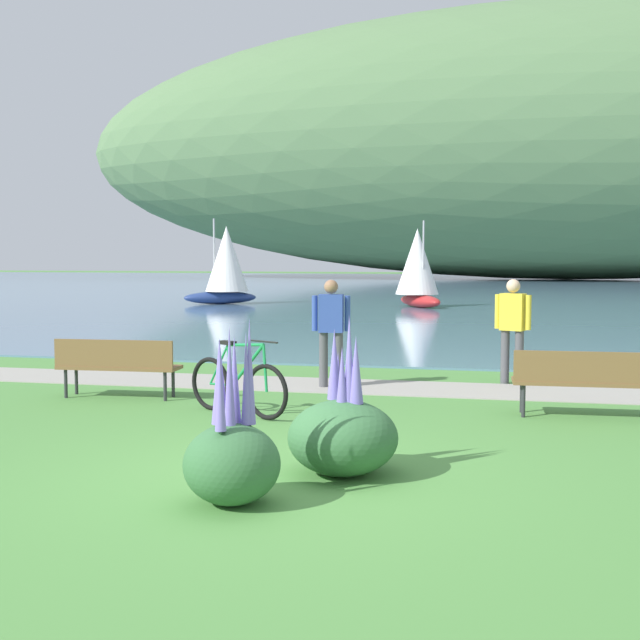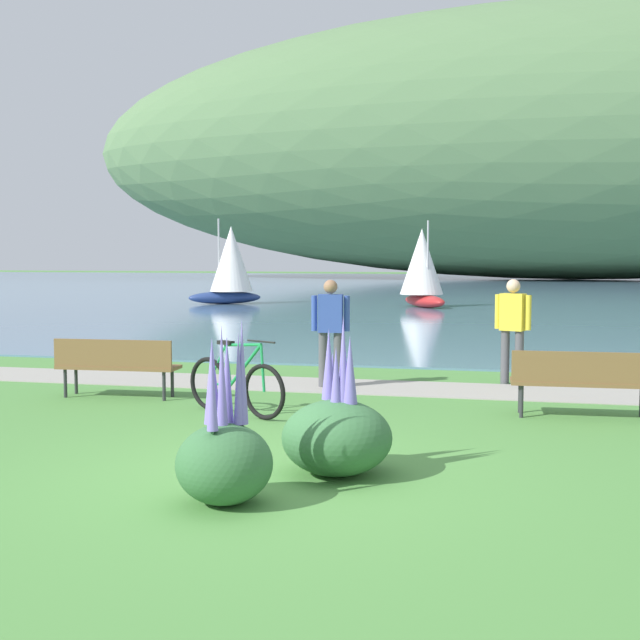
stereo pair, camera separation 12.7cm
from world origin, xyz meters
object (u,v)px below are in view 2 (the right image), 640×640
at_px(bicycle_beside_path, 236,385).
at_px(sailboat_mid_bay, 422,267).
at_px(person_at_shoreline, 513,325).
at_px(park_bench_further_along, 583,378).
at_px(person_on_the_grass, 331,326).
at_px(park_bench_near_camera, 116,363).
at_px(sailboat_nearest_to_shore, 230,264).

distance_m(bicycle_beside_path, sailboat_mid_bay, 22.89).
distance_m(person_at_shoreline, sailboat_mid_bay, 19.76).
xyz_separation_m(park_bench_further_along, person_on_the_grass, (-3.68, 1.70, 0.46)).
height_order(park_bench_near_camera, sailboat_nearest_to_shore, sailboat_nearest_to_shore).
relative_size(person_at_shoreline, sailboat_nearest_to_shore, 0.47).
bearing_deg(sailboat_nearest_to_shore, park_bench_further_along, -60.73).
xyz_separation_m(park_bench_near_camera, sailboat_nearest_to_shore, (-6.04, 22.39, 1.23)).
height_order(person_on_the_grass, sailboat_nearest_to_shore, sailboat_nearest_to_shore).
bearing_deg(person_on_the_grass, park_bench_near_camera, -149.91).
bearing_deg(park_bench_further_along, bicycle_beside_path, -170.14).
relative_size(person_at_shoreline, person_on_the_grass, 1.00).
bearing_deg(sailboat_nearest_to_shore, person_at_shoreline, -59.39).
distance_m(person_on_the_grass, sailboat_mid_bay, 20.41).
bearing_deg(park_bench_further_along, person_on_the_grass, 155.20).
bearing_deg(person_on_the_grass, person_at_shoreline, 18.81).
height_order(park_bench_near_camera, person_on_the_grass, person_on_the_grass).
height_order(bicycle_beside_path, person_on_the_grass, person_on_the_grass).
distance_m(park_bench_near_camera, person_at_shoreline, 6.25).
relative_size(sailboat_nearest_to_shore, sailboat_mid_bay, 1.05).
relative_size(park_bench_near_camera, person_on_the_grass, 1.07).
xyz_separation_m(park_bench_near_camera, bicycle_beside_path, (2.12, -0.81, -0.12)).
xyz_separation_m(park_bench_near_camera, sailboat_mid_bay, (2.19, 22.05, 1.14)).
relative_size(bicycle_beside_path, sailboat_mid_bay, 0.46).
xyz_separation_m(park_bench_near_camera, park_bench_further_along, (6.53, -0.05, 0.00)).
relative_size(park_bench_further_along, bicycle_beside_path, 1.14).
bearing_deg(park_bench_further_along, sailboat_mid_bay, 101.12).
bearing_deg(sailboat_nearest_to_shore, person_on_the_grass, -66.77).
height_order(park_bench_near_camera, park_bench_further_along, same).
bearing_deg(park_bench_near_camera, park_bench_further_along, -0.40).
height_order(person_at_shoreline, sailboat_mid_bay, sailboat_mid_bay).
bearing_deg(person_at_shoreline, park_bench_further_along, -71.81).
xyz_separation_m(park_bench_further_along, bicycle_beside_path, (-4.41, -0.77, -0.12)).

